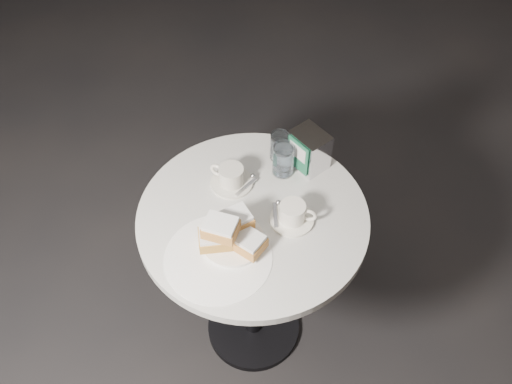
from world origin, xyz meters
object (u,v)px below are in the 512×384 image
object	(u,v)px
cafe_table	(253,252)
water_glass_left	(280,147)
coffee_cup_right	(293,214)
beignet_plate	(230,234)
coffee_cup_left	(231,177)
napkin_dispenser	(309,150)
water_glass_right	(283,160)

from	to	relation	value
cafe_table	water_glass_left	xyz separation A→B (m)	(-0.04, 0.25, 0.25)
cafe_table	coffee_cup_right	size ratio (longest dim) A/B	4.58
cafe_table	beignet_plate	bearing A→B (deg)	-92.10
coffee_cup_left	cafe_table	bearing A→B (deg)	-34.83
coffee_cup_left	napkin_dispenser	xyz separation A→B (m)	(0.17, 0.19, 0.04)
coffee_cup_left	water_glass_right	size ratio (longest dim) A/B	1.31
coffee_cup_right	water_glass_left	xyz separation A→B (m)	(-0.15, 0.21, 0.02)
coffee_cup_right	napkin_dispenser	bearing A→B (deg)	88.64
coffee_cup_right	water_glass_left	world-z (taller)	water_glass_left
cafe_table	napkin_dispenser	xyz separation A→B (m)	(0.05, 0.27, 0.26)
cafe_table	coffee_cup_left	bearing A→B (deg)	147.69
beignet_plate	water_glass_left	distance (m)	0.37
coffee_cup_left	water_glass_left	bearing A→B (deg)	63.36
cafe_table	beignet_plate	world-z (taller)	beignet_plate
coffee_cup_left	coffee_cup_right	xyz separation A→B (m)	(0.23, -0.04, -0.00)
cafe_table	coffee_cup_left	size ratio (longest dim) A/B	5.19
beignet_plate	water_glass_right	distance (m)	0.32
water_glass_left	water_glass_right	distance (m)	0.07
coffee_cup_left	napkin_dispenser	bearing A→B (deg)	45.08
coffee_cup_right	water_glass_left	distance (m)	0.26
cafe_table	water_glass_right	bearing A→B (deg)	90.38
coffee_cup_right	napkin_dispenser	distance (m)	0.24
cafe_table	beignet_plate	xyz separation A→B (m)	(-0.00, -0.12, 0.24)
beignet_plate	water_glass_left	size ratio (longest dim) A/B	2.39
water_glass_left	water_glass_right	world-z (taller)	water_glass_right
coffee_cup_left	water_glass_left	distance (m)	0.19
beignet_plate	water_glass_left	world-z (taller)	beignet_plate
cafe_table	beignet_plate	size ratio (longest dim) A/B	3.16
coffee_cup_left	water_glass_left	world-z (taller)	water_glass_left
cafe_table	water_glass_right	distance (m)	0.32
beignet_plate	coffee_cup_left	size ratio (longest dim) A/B	1.64
water_glass_left	cafe_table	bearing A→B (deg)	-80.70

